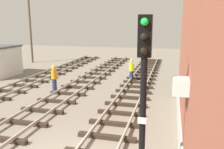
% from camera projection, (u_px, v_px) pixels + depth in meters
% --- Properties ---
extents(signal_mast, '(0.36, 0.40, 4.96)m').
position_uv_depth(signal_mast, '(144.00, 84.00, 6.42)').
color(signal_mast, black).
rests_on(signal_mast, ground).
extents(utility_pole_far, '(1.80, 0.24, 8.03)m').
position_uv_depth(utility_pole_far, '(30.00, 28.00, 28.49)').
color(utility_pole_far, brown).
rests_on(utility_pole_far, ground).
extents(track_worker_foreground, '(0.40, 0.40, 1.87)m').
position_uv_depth(track_worker_foreground, '(131.00, 70.00, 19.80)').
color(track_worker_foreground, '#262D4C').
rests_on(track_worker_foreground, ground).
extents(track_worker_distant, '(0.40, 0.40, 1.87)m').
position_uv_depth(track_worker_distant, '(54.00, 78.00, 17.01)').
color(track_worker_distant, '#262D4C').
rests_on(track_worker_distant, ground).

